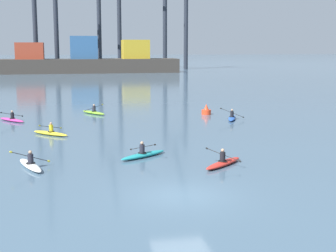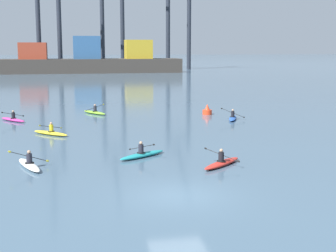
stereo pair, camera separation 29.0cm
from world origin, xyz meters
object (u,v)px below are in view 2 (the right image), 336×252
(kayak_white, at_px, (29,164))
(channel_buoy, at_px, (207,111))
(kayak_magenta, at_px, (13,119))
(kayak_yellow, at_px, (51,133))
(gantry_crane_east, at_px, (179,9))
(kayak_red, at_px, (222,163))
(container_barge, at_px, (88,61))
(kayak_blue, at_px, (233,118))
(kayak_lime, at_px, (95,112))
(kayak_teal, at_px, (142,154))
(gantry_crane_west_mid, at_px, (48,0))
(gantry_crane_east_mid, at_px, (112,4))

(kayak_white, bearing_deg, channel_buoy, 50.47)
(kayak_magenta, distance_m, kayak_yellow, 8.29)
(gantry_crane_east, height_order, kayak_red, gantry_crane_east)
(container_barge, bearing_deg, kayak_blue, -83.41)
(kayak_lime, bearing_deg, kayak_white, -102.22)
(kayak_teal, relative_size, kayak_yellow, 1.11)
(container_barge, distance_m, gantry_crane_east, 32.71)
(channel_buoy, bearing_deg, kayak_red, -103.60)
(kayak_lime, bearing_deg, kayak_red, -75.65)
(gantry_crane_east, distance_m, kayak_magenta, 101.77)
(container_barge, distance_m, gantry_crane_west_mid, 19.20)
(kayak_teal, relative_size, kayak_blue, 0.93)
(kayak_red, distance_m, kayak_magenta, 22.97)
(container_barge, bearing_deg, kayak_magenta, -96.66)
(kayak_teal, height_order, kayak_blue, kayak_blue)
(kayak_teal, bearing_deg, kayak_blue, 52.85)
(kayak_red, xyz_separation_m, kayak_white, (-10.20, 1.64, -0.00))
(kayak_yellow, bearing_deg, kayak_white, -94.42)
(gantry_crane_west_mid, bearing_deg, channel_buoy, -78.39)
(gantry_crane_east, distance_m, channel_buoy, 96.19)
(kayak_red, distance_m, kayak_white, 10.33)
(kayak_blue, xyz_separation_m, kayak_yellow, (-15.54, -4.67, 0.00))
(container_barge, xyz_separation_m, kayak_red, (3.52, -99.33, -2.75))
(channel_buoy, xyz_separation_m, kayak_red, (-4.79, -19.81, -0.19))
(container_barge, bearing_deg, kayak_yellow, -93.85)
(container_barge, xyz_separation_m, gantry_crane_east, (26.29, 13.51, 14.01))
(kayak_magenta, relative_size, kayak_white, 0.89)
(kayak_teal, bearing_deg, gantry_crane_west_mid, 94.98)
(kayak_red, bearing_deg, gantry_crane_east_mid, 87.94)
(kayak_teal, distance_m, kayak_yellow, 10.18)
(kayak_teal, bearing_deg, gantry_crane_east, 76.35)
(kayak_red, distance_m, kayak_lime, 23.07)
(kayak_lime, bearing_deg, kayak_teal, -84.76)
(kayak_lime, bearing_deg, kayak_blue, -27.75)
(kayak_teal, relative_size, kayak_red, 1.07)
(kayak_red, bearing_deg, gantry_crane_east, 78.59)
(gantry_crane_west_mid, distance_m, gantry_crane_east, 36.35)
(container_barge, relative_size, gantry_crane_east_mid, 1.24)
(container_barge, height_order, gantry_crane_east_mid, gantry_crane_east_mid)
(gantry_crane_east_mid, bearing_deg, gantry_crane_east, -5.43)
(gantry_crane_east_mid, height_order, kayak_magenta, gantry_crane_east_mid)
(gantry_crane_east, relative_size, kayak_lime, 11.14)
(channel_buoy, xyz_separation_m, kayak_magenta, (-17.69, -0.80, -0.19))
(gantry_crane_east, distance_m, kayak_lime, 96.33)
(gantry_crane_east, relative_size, kayak_teal, 11.36)
(gantry_crane_east_mid, bearing_deg, kayak_magenta, -100.10)
(container_barge, xyz_separation_m, kayak_magenta, (-9.37, -80.33, -2.75))
(gantry_crane_west_mid, xyz_separation_m, kayak_lime, (7.21, -83.73, -18.07))
(kayak_teal, xyz_separation_m, kayak_yellow, (-5.51, 8.56, 0.00))
(kayak_lime, bearing_deg, channel_buoy, -13.60)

